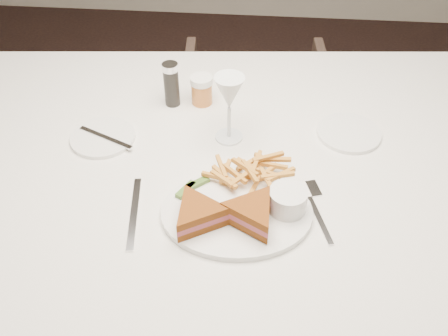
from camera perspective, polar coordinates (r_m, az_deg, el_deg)
table at (r=1.44m, az=0.18°, el=-11.18°), size 1.72×1.22×0.75m
chair_far at (r=2.07m, az=3.57°, el=5.60°), size 0.62×0.58×0.59m
table_setting at (r=1.10m, az=0.96°, el=-0.21°), size 0.77×0.59×0.18m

